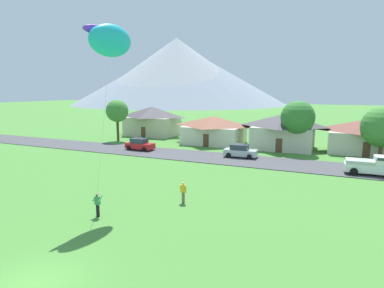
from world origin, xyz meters
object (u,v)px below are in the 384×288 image
(tree_center, at_px, (117,111))
(watcher_person, at_px, (183,192))
(house_right_center, at_px, (152,121))
(kite_flyer_with_kite, at_px, (110,41))
(house_leftmost, at_px, (283,131))
(tree_near_left, at_px, (298,118))
(tree_left_of_center, at_px, (383,127))
(house_left_center, at_px, (365,136))
(house_rightmost, at_px, (214,129))
(parked_car_red_mid_west, at_px, (140,144))
(parked_car_silver_west_end, at_px, (240,151))
(pickup_truck_white_west_side, at_px, (374,165))

(tree_center, bearing_deg, watcher_person, -44.55)
(house_right_center, bearing_deg, kite_flyer_with_kite, -63.24)
(house_leftmost, relative_size, tree_center, 1.31)
(tree_near_left, xyz_separation_m, tree_left_of_center, (10.22, -0.01, -0.78))
(house_leftmost, height_order, tree_near_left, tree_near_left)
(house_left_center, relative_size, house_rightmost, 1.02)
(kite_flyer_with_kite, bearing_deg, tree_center, 126.61)
(kite_flyer_with_kite, bearing_deg, parked_car_red_mid_west, 118.54)
(tree_near_left, height_order, kite_flyer_with_kite, kite_flyer_with_kite)
(tree_left_of_center, height_order, tree_center, tree_center)
(house_left_center, distance_m, house_right_center, 36.18)
(watcher_person, bearing_deg, house_right_center, 124.58)
(house_leftmost, bearing_deg, tree_near_left, -52.46)
(house_leftmost, distance_m, kite_flyer_with_kite, 32.16)
(house_right_center, distance_m, house_rightmost, 14.59)
(parked_car_silver_west_end, relative_size, pickup_truck_white_west_side, 0.82)
(house_leftmost, bearing_deg, house_left_center, 6.73)
(house_left_center, distance_m, tree_center, 38.48)
(parked_car_red_mid_west, bearing_deg, watcher_person, -48.52)
(parked_car_silver_west_end, relative_size, kite_flyer_with_kite, 0.32)
(tree_near_left, distance_m, tree_center, 29.30)
(parked_car_red_mid_west, height_order, watcher_person, parked_car_red_mid_west)
(pickup_truck_white_west_side, distance_m, watcher_person, 21.03)
(parked_car_red_mid_west, height_order, kite_flyer_with_kite, kite_flyer_with_kite)
(tree_near_left, bearing_deg, house_rightmost, 166.92)
(tree_near_left, bearing_deg, tree_left_of_center, -0.06)
(house_right_center, xyz_separation_m, parked_car_red_mid_west, (6.33, -14.08, -2.01))
(house_rightmost, relative_size, kite_flyer_with_kite, 0.74)
(house_left_center, height_order, pickup_truck_white_west_side, house_left_center)
(pickup_truck_white_west_side, xyz_separation_m, kite_flyer_with_kite, (-19.08, -17.53, 11.09))
(tree_left_of_center, height_order, pickup_truck_white_west_side, tree_left_of_center)
(tree_near_left, distance_m, watcher_person, 25.51)
(tree_center, height_order, watcher_person, tree_center)
(tree_center, relative_size, parked_car_red_mid_west, 1.65)
(house_right_center, relative_size, tree_left_of_center, 1.50)
(house_rightmost, xyz_separation_m, watcher_person, (7.62, -27.63, -1.44))
(tree_left_of_center, bearing_deg, house_right_center, 169.54)
(tree_near_left, bearing_deg, watcher_person, -103.04)
(tree_near_left, distance_m, kite_flyer_with_kite, 29.55)
(tree_center, bearing_deg, house_rightmost, 15.43)
(kite_flyer_with_kite, relative_size, watcher_person, 8.02)
(house_leftmost, relative_size, watcher_person, 5.56)
(watcher_person, bearing_deg, parked_car_silver_west_end, 91.75)
(tree_left_of_center, height_order, watcher_person, tree_left_of_center)
(house_right_center, bearing_deg, tree_left_of_center, -10.46)
(house_left_center, distance_m, parked_car_red_mid_west, 31.89)
(kite_flyer_with_kite, bearing_deg, house_leftmost, 74.60)
(pickup_truck_white_west_side, bearing_deg, tree_left_of_center, 80.40)
(house_leftmost, xyz_separation_m, house_right_center, (-25.12, 3.99, 0.19))
(tree_left_of_center, xyz_separation_m, watcher_person, (-15.90, -24.53, -3.29))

